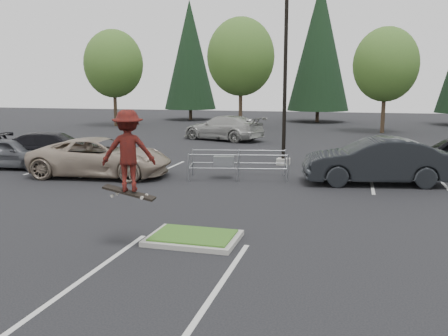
% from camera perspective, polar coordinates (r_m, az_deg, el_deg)
% --- Properties ---
extents(ground, '(120.00, 120.00, 0.00)m').
position_cam_1_polar(ground, '(11.89, -3.67, -8.70)').
color(ground, black).
rests_on(ground, ground).
extents(grass_median, '(2.20, 1.60, 0.16)m').
position_cam_1_polar(grass_median, '(11.86, -3.68, -8.35)').
color(grass_median, '#A19F96').
rests_on(grass_median, ground).
extents(stall_lines, '(22.62, 17.60, 0.01)m').
position_cam_1_polar(stall_lines, '(17.82, -1.54, -2.37)').
color(stall_lines, beige).
rests_on(stall_lines, ground).
extents(light_pole, '(0.70, 0.60, 10.12)m').
position_cam_1_polar(light_pole, '(22.89, 7.38, 11.75)').
color(light_pole, '#A19F96').
rests_on(light_pole, ground).
extents(decid_a, '(5.44, 5.44, 8.91)m').
position_cam_1_polar(decid_a, '(46.14, -13.12, 11.87)').
color(decid_a, '#38281C').
rests_on(decid_a, ground).
extents(decid_b, '(5.89, 5.89, 9.64)m').
position_cam_1_polar(decid_b, '(42.37, 2.03, 12.94)').
color(decid_b, '#38281C').
rests_on(decid_b, ground).
extents(decid_c, '(5.12, 5.12, 8.38)m').
position_cam_1_polar(decid_c, '(40.58, 18.87, 11.44)').
color(decid_c, '#38281C').
rests_on(decid_c, ground).
extents(conif_a, '(5.72, 5.72, 13.00)m').
position_cam_1_polar(conif_a, '(53.75, -4.13, 13.40)').
color(conif_a, '#38281C').
rests_on(conif_a, ground).
extents(conif_b, '(6.38, 6.38, 14.50)m').
position_cam_1_polar(conif_b, '(51.44, 11.43, 14.23)').
color(conif_b, '#38281C').
rests_on(conif_b, ground).
extents(cart_corral, '(4.19, 2.22, 1.13)m').
position_cam_1_polar(cart_corral, '(19.44, 0.41, 0.78)').
color(cart_corral, gray).
rests_on(cart_corral, ground).
extents(skateboarder, '(1.36, 1.06, 2.05)m').
position_cam_1_polar(skateboarder, '(10.91, -11.50, 1.99)').
color(skateboarder, black).
rests_on(skateboarder, ground).
extents(car_l_tan, '(6.11, 3.31, 1.63)m').
position_cam_1_polar(car_l_tan, '(20.59, -14.60, 1.27)').
color(car_l_tan, gray).
rests_on(car_l_tan, ground).
extents(car_l_black, '(5.90, 3.58, 1.60)m').
position_cam_1_polar(car_l_black, '(23.96, -19.76, 2.15)').
color(car_l_black, black).
rests_on(car_l_black, ground).
extents(car_l_grey, '(4.41, 2.16, 1.45)m').
position_cam_1_polar(car_l_grey, '(24.00, -24.18, 1.69)').
color(car_l_grey, '#4B4E53').
rests_on(car_l_grey, ground).
extents(car_r_charc, '(5.73, 2.92, 1.80)m').
position_cam_1_polar(car_r_charc, '(19.27, 17.74, 0.80)').
color(car_r_charc, black).
rests_on(car_r_charc, ground).
extents(car_far_silver, '(6.42, 4.31, 1.73)m').
position_cam_1_polar(car_far_silver, '(33.29, 0.05, 4.85)').
color(car_far_silver, '#A9A9A4').
rests_on(car_far_silver, ground).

